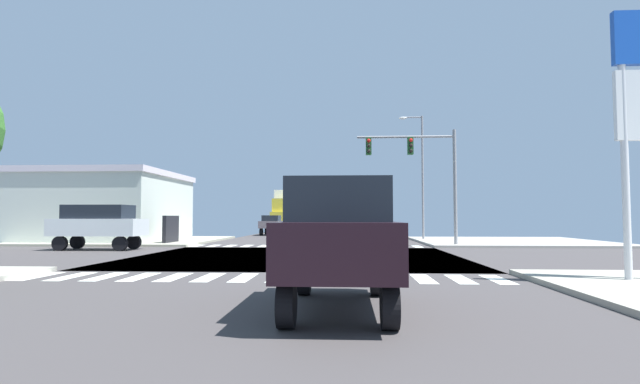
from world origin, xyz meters
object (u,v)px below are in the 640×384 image
suv_middle_1 (98,223)px  traffic_signal_mast (417,161)px  sedan_leading_3 (271,223)px  street_lamp (420,167)px  suv_outer_2 (339,234)px  bank_building (84,207)px  sedan_trailing_4 (302,224)px  box_truck_nearside_1 (285,210)px

suv_middle_1 → traffic_signal_mast: bearing=102.6°
sedan_leading_3 → traffic_signal_mast: bearing=123.6°
street_lamp → suv_middle_1: bearing=-149.2°
sedan_leading_3 → suv_outer_2: suv_outer_2 is taller
bank_building → sedan_trailing_4: (14.70, 10.88, -1.35)m
sedan_trailing_4 → suv_middle_1: 21.62m
sedan_trailing_4 → suv_middle_1: bearing=66.0°
street_lamp → suv_outer_2: (-5.54, -26.14, -4.02)m
sedan_trailing_4 → suv_outer_2: size_ratio=0.93×
sedan_trailing_4 → suv_outer_2: 35.18m
traffic_signal_mast → suv_outer_2: traffic_signal_mast is taller
box_truck_nearside_1 → suv_middle_1: (-5.80, -30.97, -1.17)m
sedan_leading_3 → sedan_trailing_4: size_ratio=1.00×
box_truck_nearside_1 → suv_middle_1: size_ratio=1.57×
box_truck_nearside_1 → sedan_trailing_4: size_ratio=1.67×
traffic_signal_mast → sedan_leading_3: bearing=123.6°
street_lamp → box_truck_nearside_1: (-12.54, 20.04, -2.85)m
traffic_signal_mast → bank_building: traffic_signal_mast is taller
sedan_leading_3 → bank_building: bearing=45.7°
traffic_signal_mast → bank_building: bearing=167.6°
bank_building → box_truck_nearside_1: bank_building is taller
sedan_leading_3 → suv_middle_1: bearing=74.4°
street_lamp → sedan_leading_3: (-12.54, 9.90, -4.29)m
traffic_signal_mast → sedan_trailing_4: bearing=117.6°
bank_building → sedan_trailing_4: size_ratio=3.38×
bank_building → suv_middle_1: bearing=-56.4°
traffic_signal_mast → bank_building: 23.69m
sedan_trailing_4 → traffic_signal_mast: bearing=117.6°
box_truck_nearside_1 → sedan_leading_3: box_truck_nearside_1 is taller
street_lamp → suv_outer_2: size_ratio=2.00×
sedan_leading_3 → sedan_trailing_4: same height
sedan_leading_3 → street_lamp: bearing=141.7°
bank_building → sedan_leading_3: bearing=45.7°
traffic_signal_mast → sedan_trailing_4: traffic_signal_mast is taller
bank_building → box_truck_nearside_1: (11.70, 22.10, 0.10)m
street_lamp → sedan_trailing_4: street_lamp is taller
traffic_signal_mast → sedan_leading_3: 20.80m
bank_building → traffic_signal_mast: bearing=-12.4°
suv_outer_2 → bank_building: bearing=127.8°
box_truck_nearside_1 → sedan_leading_3: size_ratio=1.67×
box_truck_nearside_1 → sedan_trailing_4: box_truck_nearside_1 is taller
box_truck_nearside_1 → sedan_leading_3: bearing=90.0°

